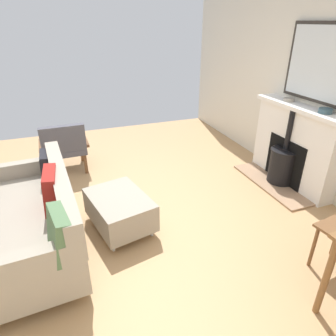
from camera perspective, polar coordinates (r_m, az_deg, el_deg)
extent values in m
cube|color=tan|center=(3.61, -9.02, -8.79)|extent=(5.16, 6.33, 0.01)
cube|color=silver|center=(4.28, 26.87, 15.49)|extent=(0.12, 6.33, 2.88)
cube|color=#9E7A5B|center=(4.38, 19.02, -2.89)|extent=(0.37, 1.30, 0.03)
cube|color=white|center=(4.36, 23.10, 3.67)|extent=(0.23, 1.36, 1.04)
cube|color=black|center=(4.37, 21.72, 1.28)|extent=(0.06, 0.69, 0.61)
cylinder|color=black|center=(4.37, 21.16, 0.30)|extent=(0.36, 0.36, 0.46)
cylinder|color=black|center=(4.28, 21.68, 3.18)|extent=(0.38, 0.38, 0.02)
cylinder|color=black|center=(4.19, 22.31, 6.66)|extent=(0.07, 0.07, 0.53)
cube|color=white|center=(4.18, 24.18, 10.53)|extent=(0.28, 1.44, 0.05)
cube|color=#2D2823|center=(4.17, 26.83, 17.63)|extent=(0.04, 0.94, 0.91)
cube|color=silver|center=(4.16, 26.63, 17.65)|extent=(0.01, 0.86, 0.83)
cylinder|color=#9E9384|center=(4.37, 22.25, 12.07)|extent=(0.14, 0.14, 0.04)
torus|color=#9E9384|center=(4.36, 22.28, 12.26)|extent=(0.14, 0.14, 0.01)
cylinder|color=#334C56|center=(3.95, 28.03, 9.69)|extent=(0.15, 0.15, 0.05)
torus|color=#334C56|center=(3.94, 28.11, 10.01)|extent=(0.15, 0.15, 0.01)
cylinder|color=#B2B2B7|center=(3.93, -20.09, -6.06)|extent=(0.04, 0.04, 0.10)
cylinder|color=#B2B2B7|center=(2.77, -16.60, -21.54)|extent=(0.04, 0.04, 0.10)
cube|color=gray|center=(3.20, -25.59, -10.40)|extent=(1.00, 1.79, 0.35)
cube|color=gray|center=(3.01, -19.75, -3.79)|extent=(0.26, 1.74, 0.34)
cube|color=gray|center=(3.78, -26.59, -0.22)|extent=(0.84, 0.18, 0.17)
cube|color=gray|center=(2.40, -26.47, -16.27)|extent=(0.84, 0.18, 0.17)
cube|color=black|center=(3.58, -22.38, 0.24)|extent=(0.13, 0.32, 0.33)
cube|color=maroon|center=(3.00, -21.64, -4.08)|extent=(0.16, 0.40, 0.40)
cube|color=#4C6B47|center=(2.43, -20.27, -11.83)|extent=(0.22, 0.39, 0.38)
cylinder|color=#B2B2B7|center=(3.55, -14.36, -9.03)|extent=(0.04, 0.04, 0.09)
cylinder|color=#B2B2B7|center=(3.09, -10.44, -14.78)|extent=(0.04, 0.04, 0.09)
cylinder|color=#B2B2B7|center=(3.67, -7.90, -7.08)|extent=(0.04, 0.04, 0.09)
cylinder|color=#B2B2B7|center=(3.23, -3.14, -12.22)|extent=(0.04, 0.04, 0.09)
cube|color=gray|center=(3.26, -9.29, -7.83)|extent=(0.70, 0.86, 0.30)
cube|color=brown|center=(4.99, -16.30, 3.08)|extent=(0.05, 0.05, 0.33)
cube|color=brown|center=(4.98, -22.09, 2.11)|extent=(0.05, 0.05, 0.33)
cube|color=brown|center=(4.55, -15.57, 0.88)|extent=(0.05, 0.05, 0.33)
cube|color=brown|center=(4.55, -21.91, -0.18)|extent=(0.05, 0.05, 0.33)
cube|color=#4C4C56|center=(4.69, -19.30, 3.57)|extent=(0.61, 0.57, 0.08)
cube|color=#4C4C56|center=(4.37, -19.52, 5.24)|extent=(0.60, 0.13, 0.40)
cube|color=brown|center=(4.67, -15.58, 5.22)|extent=(0.05, 0.53, 0.04)
cube|color=brown|center=(4.66, -23.36, 3.92)|extent=(0.05, 0.53, 0.04)
cylinder|color=brown|center=(2.60, 28.14, -18.19)|extent=(0.05, 0.05, 0.72)
cylinder|color=brown|center=(3.30, 29.65, -11.30)|extent=(0.04, 0.04, 0.45)
cylinder|color=brown|center=(3.07, 26.21, -13.44)|extent=(0.04, 0.04, 0.45)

